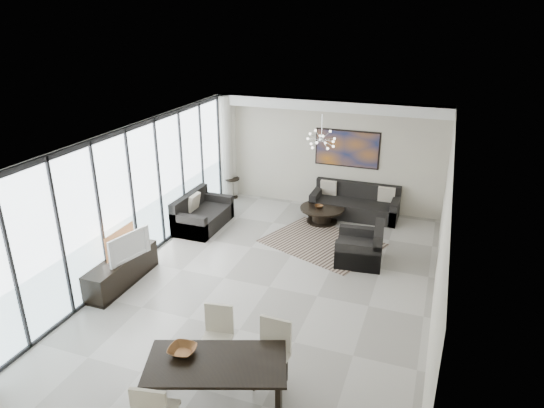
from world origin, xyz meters
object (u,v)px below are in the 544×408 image
at_px(tv_console, 121,270).
at_px(coffee_table, 322,214).
at_px(sofa_main, 355,205).
at_px(television, 126,245).
at_px(dining_table, 217,367).

bearing_deg(tv_console, coffee_table, 55.09).
relative_size(coffee_table, sofa_main, 0.50).
xyz_separation_m(tv_console, television, (0.16, 0.04, 0.55)).
bearing_deg(coffee_table, television, -123.67).
xyz_separation_m(coffee_table, tv_console, (-2.93, -4.21, 0.06)).
height_order(coffee_table, tv_console, tv_console).
bearing_deg(sofa_main, television, -125.42).
bearing_deg(television, tv_console, 118.27).
distance_m(sofa_main, dining_table, 7.20).
bearing_deg(sofa_main, tv_console, -126.43).
relative_size(television, dining_table, 0.47).
height_order(sofa_main, television, television).
height_order(tv_console, television, television).
relative_size(coffee_table, dining_table, 0.55).
distance_m(television, dining_table, 3.79).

